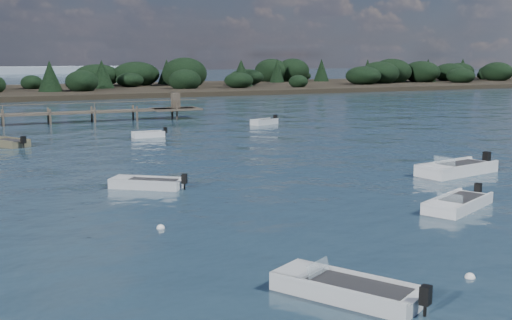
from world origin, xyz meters
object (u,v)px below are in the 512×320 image
dinghy_extra_a (7,144)px  dinghy_near_olive (346,292)px  tender_far_white (148,136)px  tender_far_grey_b (264,123)px  dinghy_mid_white_a (458,205)px  dinghy_mid_white_b (456,171)px  dinghy_mid_grey (147,185)px

dinghy_extra_a → dinghy_near_olive: (6.56, -36.09, -0.01)m
tender_far_white → tender_far_grey_b: 13.73m
dinghy_extra_a → dinghy_mid_white_a: bearing=-60.3°
dinghy_mid_white_a → tender_far_grey_b: 35.39m
dinghy_mid_white_a → dinghy_mid_white_b: dinghy_mid_white_b is taller
dinghy_mid_white_a → dinghy_near_olive: 12.23m
dinghy_mid_white_a → tender_far_white: dinghy_mid_white_a is taller
dinghy_extra_a → tender_far_grey_b: bearing=12.9°
dinghy_mid_grey → tender_far_white: dinghy_mid_grey is taller
dinghy_extra_a → tender_far_white: size_ratio=1.30×
dinghy_mid_white_a → dinghy_near_olive: (-10.14, -6.84, 0.01)m
dinghy_extra_a → dinghy_mid_white_b: (22.46, -22.72, 0.03)m
tender_far_grey_b → dinghy_mid_grey: bearing=-126.6°
dinghy_mid_white_a → dinghy_mid_grey: bearing=138.2°
tender_far_white → tender_far_grey_b: size_ratio=0.89×
dinghy_extra_a → tender_far_white: dinghy_extra_a is taller
tender_far_white → dinghy_extra_a: bearing=-177.1°
tender_far_white → tender_far_grey_b: bearing=20.8°
tender_far_white → dinghy_mid_white_b: dinghy_mid_white_b is taller
dinghy_extra_a → dinghy_mid_white_b: size_ratio=0.67×
dinghy_near_olive → tender_far_grey_b: (17.13, 41.53, 0.01)m
dinghy_mid_white_a → tender_far_grey_b: (6.99, 34.69, 0.02)m
dinghy_mid_grey → dinghy_mid_white_a: bearing=-41.8°
dinghy_mid_grey → tender_far_grey_b: bearing=53.4°
dinghy_near_olive → dinghy_mid_grey: bearing=93.8°
tender_far_white → tender_far_grey_b: tender_far_grey_b is taller
dinghy_mid_white_b → tender_far_grey_b: (1.24, 28.15, -0.02)m
dinghy_mid_grey → tender_far_white: 20.46m
dinghy_mid_grey → dinghy_near_olive: bearing=-86.2°
tender_far_white → dinghy_mid_grey: bearing=-105.4°
dinghy_extra_a → dinghy_near_olive: 36.68m
dinghy_mid_white_a → dinghy_mid_white_b: 8.71m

